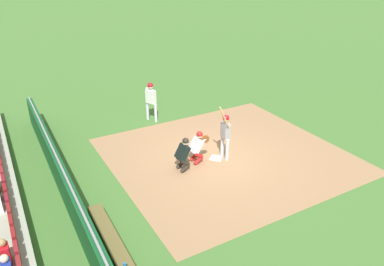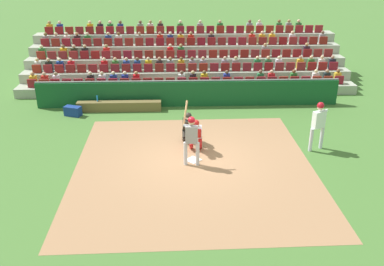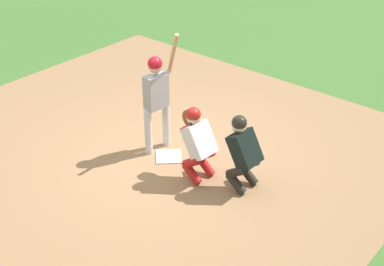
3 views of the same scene
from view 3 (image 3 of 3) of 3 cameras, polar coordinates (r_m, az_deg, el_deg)
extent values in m
plane|color=#437030|center=(9.41, -2.47, -2.56)|extent=(160.00, 160.00, 0.00)
cube|color=#9F7451|center=(9.70, -4.63, -1.48)|extent=(8.10, 8.67, 0.01)
cube|color=white|center=(9.40, -2.47, -2.48)|extent=(0.62, 0.62, 0.02)
cylinder|color=silver|center=(9.32, -4.63, 0.06)|extent=(0.14, 0.14, 0.84)
cylinder|color=silver|center=(9.55, -2.75, 0.90)|extent=(0.14, 0.14, 0.84)
cube|color=#959399|center=(9.10, -3.83, 4.40)|extent=(0.42, 0.26, 0.59)
sphere|color=tan|center=(8.91, -3.92, 6.98)|extent=(0.22, 0.22, 0.22)
sphere|color=#AF101D|center=(8.89, -3.94, 7.33)|extent=(0.24, 0.24, 0.24)
cylinder|color=#959399|center=(8.99, -3.54, 6.07)|extent=(0.44, 0.18, 0.14)
cylinder|color=#959399|center=(9.09, -2.76, 6.36)|extent=(0.17, 0.16, 0.13)
cylinder|color=tan|center=(8.81, -2.02, 8.39)|extent=(0.20, 0.38, 0.77)
sphere|color=black|center=(9.09, -2.42, 6.54)|extent=(0.06, 0.06, 0.06)
cylinder|color=red|center=(8.71, 0.00, -4.31)|extent=(0.16, 0.39, 0.34)
cylinder|color=red|center=(8.59, 0.00, -3.10)|extent=(0.16, 0.39, 0.33)
cylinder|color=red|center=(8.90, 1.42, -3.46)|extent=(0.16, 0.39, 0.34)
cylinder|color=red|center=(8.78, 1.44, -2.27)|extent=(0.16, 0.39, 0.33)
cube|color=silver|center=(8.49, 0.81, -0.75)|extent=(0.44, 0.50, 0.60)
cube|color=red|center=(8.56, 0.26, -0.48)|extent=(0.39, 0.29, 0.43)
sphere|color=beige|center=(8.40, 0.14, 1.62)|extent=(0.22, 0.22, 0.22)
cube|color=black|center=(8.40, 0.14, 1.62)|extent=(0.20, 0.14, 0.19)
sphere|color=red|center=(8.37, 0.14, 1.98)|extent=(0.24, 0.24, 0.24)
cylinder|color=brown|center=(8.64, -0.17, 1.58)|extent=(0.08, 0.30, 0.30)
cylinder|color=silver|center=(8.59, 0.82, 0.87)|extent=(0.14, 0.40, 0.22)
cylinder|color=black|center=(8.51, 4.69, -5.34)|extent=(0.14, 0.38, 0.34)
cylinder|color=black|center=(8.39, 4.75, -4.12)|extent=(0.14, 0.38, 0.33)
cylinder|color=black|center=(8.73, 5.95, -4.41)|extent=(0.14, 0.38, 0.34)
cylinder|color=black|center=(8.61, 6.03, -3.20)|extent=(0.14, 0.38, 0.33)
cube|color=black|center=(8.30, 5.62, -1.70)|extent=(0.42, 0.47, 0.60)
cube|color=black|center=(8.35, 4.98, -1.43)|extent=(0.38, 0.26, 0.43)
sphere|color=beige|center=(8.18, 5.00, 0.71)|extent=(0.22, 0.22, 0.22)
cube|color=black|center=(8.18, 5.00, 0.71)|extent=(0.20, 0.13, 0.19)
sphere|color=black|center=(8.15, 5.02, 1.08)|extent=(0.24, 0.24, 0.24)
camera|label=1|loc=(16.40, 53.07, 26.94)|focal=35.31mm
camera|label=2|loc=(19.60, -35.78, 30.46)|focal=39.36mm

